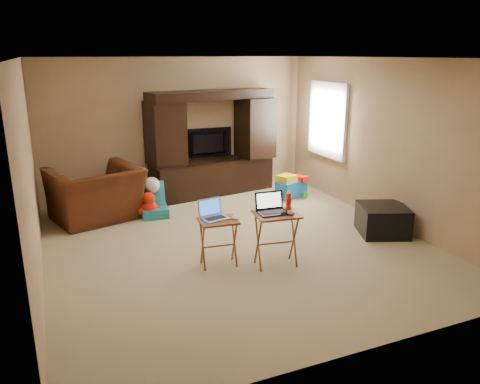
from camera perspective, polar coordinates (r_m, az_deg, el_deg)
name	(u,v)px	position (r m, az deg, el deg)	size (l,w,h in m)	color
floor	(234,243)	(6.60, -0.68, -6.21)	(5.50, 5.50, 0.00)	tan
ceiling	(234,58)	(6.09, -0.76, 16.04)	(5.50, 5.50, 0.00)	silver
wall_back	(178,127)	(8.79, -7.59, 7.87)	(5.00, 5.00, 0.00)	tan
wall_front	(363,221)	(3.91, 14.74, -3.46)	(5.00, 5.00, 0.00)	tan
wall_left	(29,174)	(5.79, -24.30, 2.05)	(5.50, 5.50, 0.00)	tan
wall_right	(385,142)	(7.52, 17.30, 5.81)	(5.50, 5.50, 0.00)	tan
window_pane	(328,120)	(8.71, 10.72, 8.64)	(1.20, 1.20, 0.00)	white
window_frame	(327,120)	(8.70, 10.61, 8.64)	(0.06, 1.14, 1.34)	white
entertainment_center	(212,143)	(8.70, -3.41, 5.95)	(2.35, 0.59, 1.92)	black
television	(208,143)	(8.90, -3.86, 5.92)	(0.97, 0.13, 0.56)	black
recliner	(96,194)	(7.73, -17.14, -0.23)	(1.30, 1.13, 0.84)	#4E2310
child_rocker	(154,200)	(7.68, -10.41, -0.98)	(0.42, 0.48, 0.56)	#177082
plush_toy	(149,205)	(7.66, -11.03, -1.56)	(0.39, 0.32, 0.43)	red
push_toy	(291,186)	(8.64, 6.28, 0.77)	(0.59, 0.42, 0.44)	blue
ottoman	(383,220)	(7.17, 17.00, -3.27)	(0.66, 0.66, 0.42)	black
tray_table_left	(219,243)	(5.83, -2.62, -6.21)	(0.46, 0.37, 0.60)	#954724
tray_table_right	(276,240)	(5.82, 4.44, -5.81)	(0.53, 0.42, 0.69)	brown
laptop_left	(215,210)	(5.69, -3.07, -2.22)	(0.32, 0.26, 0.24)	#AAAAAF
laptop_right	(273,204)	(5.66, 4.09, -1.46)	(0.36, 0.29, 0.24)	black
mouse_left	(235,218)	(5.71, -0.63, -3.15)	(0.08, 0.12, 0.05)	white
mouse_right	(291,213)	(5.65, 6.25, -2.54)	(0.09, 0.14, 0.06)	#3C3B40
water_bottle	(288,201)	(5.83, 5.92, -1.14)	(0.07, 0.07, 0.21)	red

